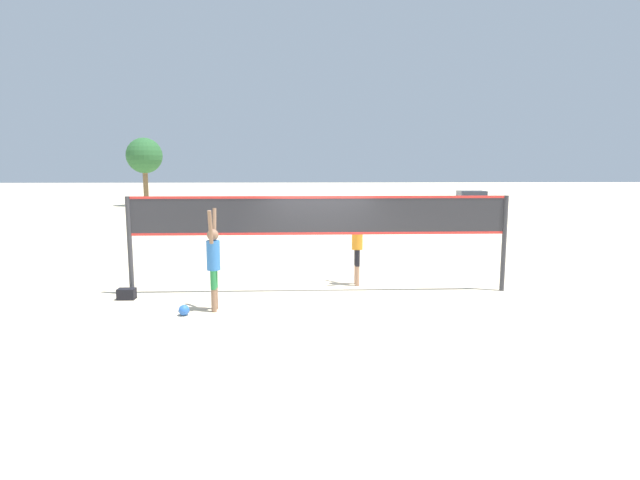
# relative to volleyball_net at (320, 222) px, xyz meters

# --- Properties ---
(ground_plane) EXTENTS (200.00, 200.00, 0.00)m
(ground_plane) POSITION_rel_volleyball_net_xyz_m (0.00, 0.00, -1.72)
(ground_plane) COLOR beige
(volleyball_net) EXTENTS (9.10, 0.11, 2.34)m
(volleyball_net) POSITION_rel_volleyball_net_xyz_m (0.00, 0.00, 0.00)
(volleyball_net) COLOR #38383D
(volleyball_net) RESTS_ON ground_plane
(player_spiker) EXTENTS (0.28, 0.71, 2.16)m
(player_spiker) POSITION_rel_volleyball_net_xyz_m (-2.30, -1.46, -0.58)
(player_spiker) COLOR #8C664C
(player_spiker) RESTS_ON ground_plane
(player_blocker) EXTENTS (0.28, 0.72, 2.29)m
(player_blocker) POSITION_rel_volleyball_net_xyz_m (0.99, 0.75, -0.50)
(player_blocker) COLOR tan
(player_blocker) RESTS_ON ground_plane
(volleyball) EXTENTS (0.22, 0.22, 0.22)m
(volleyball) POSITION_rel_volleyball_net_xyz_m (-2.87, -1.80, -1.60)
(volleyball) COLOR blue
(volleyball) RESTS_ON ground_plane
(gear_bag) EXTENTS (0.39, 0.25, 0.25)m
(gear_bag) POSITION_rel_volleyball_net_xyz_m (-4.47, -0.45, -1.59)
(gear_bag) COLOR black
(gear_bag) RESTS_ON ground_plane
(parked_car_near) EXTENTS (4.19, 2.09, 1.42)m
(parked_car_near) POSITION_rel_volleyball_net_xyz_m (12.24, 23.93, -1.07)
(parked_car_near) COLOR #B7B7BC
(parked_car_near) RESTS_ON ground_plane
(tree_left_cluster) EXTENTS (2.85, 2.85, 5.49)m
(tree_left_cluster) POSITION_rel_volleyball_net_xyz_m (-12.91, 29.61, 2.29)
(tree_left_cluster) COLOR brown
(tree_left_cluster) RESTS_ON ground_plane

